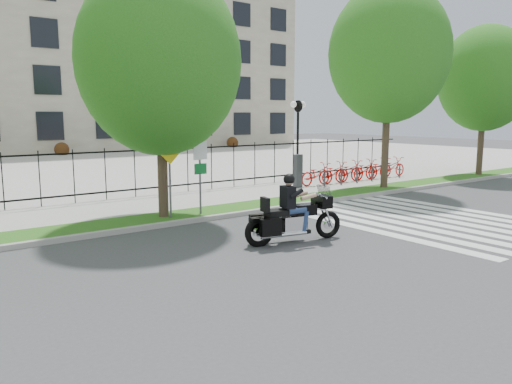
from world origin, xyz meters
TOP-DOWN VIEW (x-y plane):
  - ground at (0.00, 0.00)m, footprint 120.00×120.00m
  - curb at (0.00, 4.10)m, footprint 60.00×0.20m
  - grass_verge at (0.00, 4.95)m, footprint 60.00×1.50m
  - sidewalk at (0.00, 7.45)m, footprint 60.00×3.50m
  - plaza at (0.00, 25.00)m, footprint 80.00×34.00m
  - crosswalk_stripes at (4.83, 0.00)m, footprint 5.70×8.00m
  - iron_fence at (0.00, 9.20)m, footprint 30.00×0.06m
  - lamp_post_right at (10.00, 12.00)m, footprint 1.06×0.70m
  - street_tree_1 at (-2.10, 4.95)m, footprint 5.11×5.11m
  - street_tree_2 at (8.98, 4.95)m, footprint 5.30×5.30m
  - street_tree_3 at (17.15, 4.95)m, footprint 4.93×4.93m
  - bike_share_station at (9.62, 7.20)m, footprint 7.86×0.88m
  - sign_pole_regulatory at (-0.92, 4.58)m, footprint 0.50×0.09m
  - sign_pole_warning at (-2.02, 4.58)m, footprint 0.78×0.09m
  - motorcycle_rider at (-0.57, 0.33)m, footprint 2.88×1.17m

SIDE VIEW (x-z plane):
  - ground at x=0.00m, z-range 0.00..0.00m
  - crosswalk_stripes at x=4.83m, z-range 0.00..0.01m
  - plaza at x=0.00m, z-range 0.00..0.10m
  - curb at x=0.00m, z-range 0.00..0.15m
  - grass_verge at x=0.00m, z-range 0.00..0.15m
  - sidewalk at x=0.00m, z-range 0.00..0.15m
  - bike_share_station at x=9.62m, z-range -0.08..1.42m
  - motorcycle_rider at x=-0.57m, z-range -0.38..1.87m
  - iron_fence at x=0.00m, z-range 0.15..2.15m
  - sign_pole_regulatory at x=-0.92m, z-range 0.49..2.99m
  - sign_pole_warning at x=-2.02m, z-range 0.50..2.99m
  - lamp_post_right at x=10.00m, z-range 1.08..5.33m
  - street_tree_1 at x=-2.10m, z-range 1.13..8.97m
  - street_tree_3 at x=17.15m, z-range 1.33..9.36m
  - street_tree_2 at x=8.98m, z-range 1.58..10.55m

